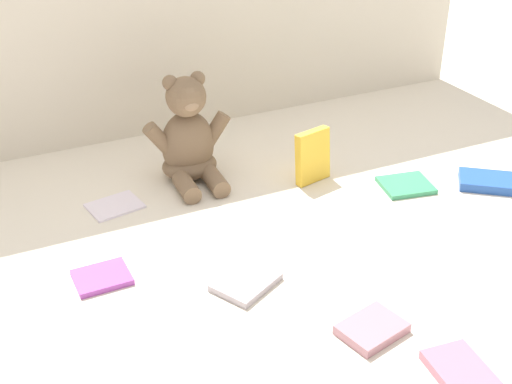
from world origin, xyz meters
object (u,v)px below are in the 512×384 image
object	(u,v)px
teddy_bear	(189,141)
book_case_7	(246,282)
book_case_8	(461,372)
book_case_4	(487,181)
book_case_0	(372,329)
book_case_3	(115,205)
book_case_2	(406,185)
book_case_5	(102,277)
book_case_1	(313,156)

from	to	relation	value
teddy_bear	book_case_7	bearing A→B (deg)	-94.61
teddy_bear	book_case_7	size ratio (longest dim) A/B	2.22
book_case_8	book_case_4	bearing A→B (deg)	-128.76
teddy_bear	book_case_0	xyz separation A→B (m)	(0.08, -0.59, -0.08)
teddy_bear	book_case_3	distance (m)	0.20
book_case_2	book_case_3	size ratio (longest dim) A/B	1.01
book_case_2	book_case_5	distance (m)	0.66
book_case_0	teddy_bear	bearing A→B (deg)	173.76
teddy_bear	book_case_3	xyz separation A→B (m)	(-0.18, -0.05, -0.08)
book_case_0	book_case_7	world-z (taller)	book_case_0
book_case_7	book_case_4	bearing A→B (deg)	71.21
book_case_4	book_case_5	size ratio (longest dim) A/B	1.23
book_case_5	book_case_7	xyz separation A→B (m)	(0.21, -0.12, 0.00)
teddy_bear	book_case_8	size ratio (longest dim) A/B	2.18
book_case_7	book_case_3	bearing A→B (deg)	173.15
book_case_8	book_case_7	bearing A→B (deg)	-54.00
book_case_1	book_case_4	bearing A→B (deg)	-41.88
teddy_bear	book_case_5	world-z (taller)	teddy_bear
book_case_3	book_case_5	xyz separation A→B (m)	(-0.08, -0.23, 0.00)
book_case_0	book_case_5	world-z (taller)	book_case_0
teddy_bear	book_case_2	xyz separation A→B (m)	(0.39, -0.23, -0.08)
book_case_2	book_case_4	bearing A→B (deg)	-102.22
book_case_3	book_case_0	bearing A→B (deg)	-164.11
book_case_0	book_case_8	size ratio (longest dim) A/B	0.92
book_case_4	book_case_7	xyz separation A→B (m)	(-0.60, -0.10, -0.00)
book_case_7	book_case_1	bearing A→B (deg)	106.60
book_case_0	book_case_1	distance (m)	0.49
book_case_1	teddy_bear	bearing A→B (deg)	138.67
book_case_2	book_case_4	distance (m)	0.17
book_case_8	book_case_2	bearing A→B (deg)	-111.82
book_case_5	book_case_7	bearing A→B (deg)	-119.25
book_case_3	book_case_8	world-z (taller)	book_case_8
book_case_4	book_case_8	distance (m)	0.58
book_case_1	book_case_7	bearing A→B (deg)	-148.55
book_case_1	book_case_5	size ratio (longest dim) A/B	1.23
book_case_2	book_case_3	bearing A→B (deg)	82.79
book_case_1	book_case_5	bearing A→B (deg)	-175.49
book_case_3	book_case_2	bearing A→B (deg)	-117.40
book_case_5	book_case_8	bearing A→B (deg)	-138.13
book_case_1	book_case_0	bearing A→B (deg)	-121.18
book_case_1	book_case_3	size ratio (longest dim) A/B	1.12
book_case_2	book_case_4	xyz separation A→B (m)	(0.16, -0.07, 0.00)
book_case_3	book_case_8	xyz separation A→B (m)	(0.32, -0.66, 0.00)
book_case_3	teddy_bear	bearing A→B (deg)	-83.53
book_case_4	book_case_7	size ratio (longest dim) A/B	1.10
book_case_3	book_case_4	size ratio (longest dim) A/B	0.89
teddy_bear	book_case_5	distance (m)	0.39
book_case_3	book_case_5	size ratio (longest dim) A/B	1.10
book_case_2	book_case_5	xyz separation A→B (m)	(-0.65, -0.05, 0.00)
book_case_7	book_case_5	bearing A→B (deg)	-146.37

